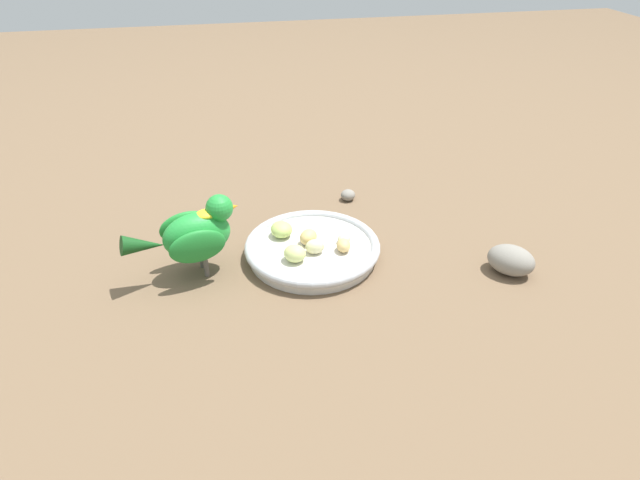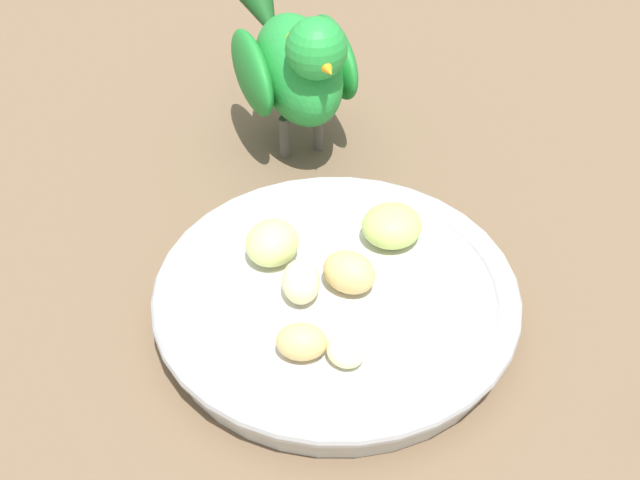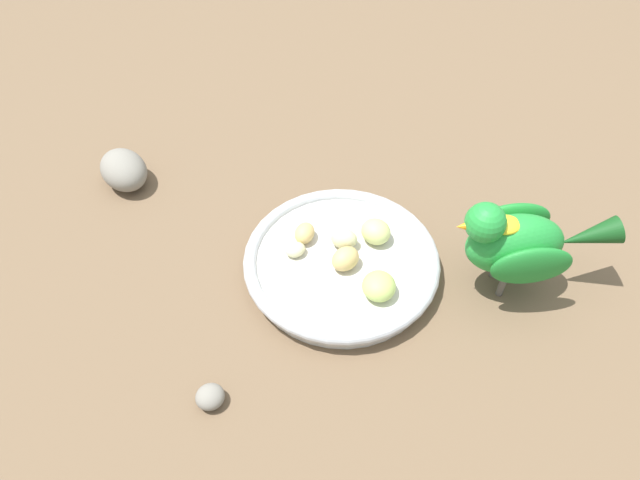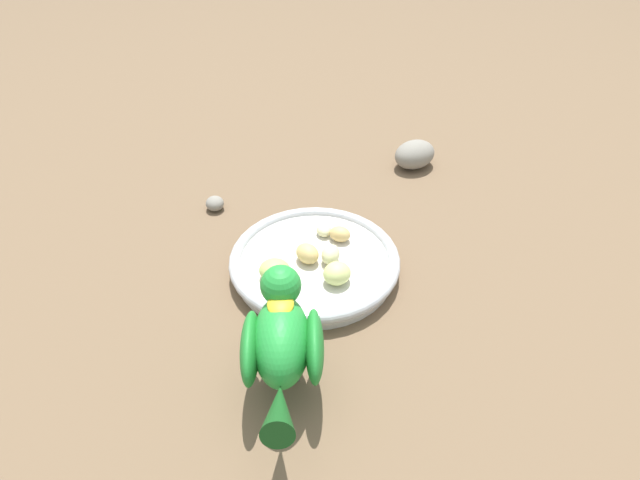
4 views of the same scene
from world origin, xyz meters
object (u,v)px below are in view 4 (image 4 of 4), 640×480
(feeding_bowl, at_px, (314,264))
(parrot, at_px, (281,340))
(apple_piece_1, at_px, (275,270))
(apple_piece_4, at_px, (331,254))
(apple_piece_5, at_px, (340,234))
(pebble_0, at_px, (215,203))
(apple_piece_0, at_px, (307,254))
(rock_large, at_px, (415,154))
(apple_piece_3, at_px, (324,230))
(apple_piece_2, at_px, (337,273))

(feeding_bowl, height_order, parrot, parrot)
(feeding_bowl, xyz_separation_m, apple_piece_1, (-0.04, -0.04, 0.02))
(apple_piece_4, xyz_separation_m, apple_piece_5, (0.00, 0.05, -0.00))
(feeding_bowl, distance_m, pebble_0, 0.22)
(apple_piece_4, bearing_deg, apple_piece_0, -167.41)
(apple_piece_5, relative_size, pebble_0, 1.01)
(apple_piece_5, height_order, rock_large, rock_large)
(apple_piece_4, relative_size, rock_large, 0.41)
(feeding_bowl, bearing_deg, pebble_0, 149.27)
(apple_piece_4, bearing_deg, parrot, -93.72)
(apple_piece_1, distance_m, apple_piece_5, 0.12)
(feeding_bowl, relative_size, apple_piece_1, 5.77)
(apple_piece_3, bearing_deg, pebble_0, 164.04)
(apple_piece_2, distance_m, apple_piece_5, 0.08)
(apple_piece_3, relative_size, pebble_0, 0.82)
(parrot, xyz_separation_m, rock_large, (0.10, 0.50, -0.05))
(apple_piece_0, distance_m, pebble_0, 0.21)
(apple_piece_3, bearing_deg, feeding_bowl, -90.79)
(parrot, bearing_deg, apple_piece_5, -18.07)
(apple_piece_2, bearing_deg, apple_piece_4, 112.58)
(apple_piece_3, xyz_separation_m, pebble_0, (-0.19, 0.05, -0.02))
(apple_piece_0, distance_m, rock_large, 0.33)
(apple_piece_1, bearing_deg, parrot, -70.40)
(apple_piece_2, distance_m, apple_piece_4, 0.04)
(apple_piece_5, bearing_deg, apple_piece_2, -81.73)
(apple_piece_2, xyz_separation_m, apple_piece_3, (-0.04, 0.09, -0.01))
(apple_piece_2, height_order, parrot, parrot)
(parrot, height_order, pebble_0, parrot)
(parrot, relative_size, pebble_0, 6.37)
(apple_piece_0, bearing_deg, apple_piece_1, -128.76)
(apple_piece_5, bearing_deg, apple_piece_1, -125.39)
(apple_piece_1, distance_m, pebble_0, 0.21)
(apple_piece_4, bearing_deg, apple_piece_5, 85.74)
(apple_piece_0, distance_m, apple_piece_1, 0.05)
(parrot, xyz_separation_m, pebble_0, (-0.20, 0.30, -0.07))
(pebble_0, bearing_deg, apple_piece_4, -27.18)
(apple_piece_1, height_order, parrot, parrot)
(feeding_bowl, height_order, apple_piece_3, apple_piece_3)
(feeding_bowl, height_order, apple_piece_2, apple_piece_2)
(feeding_bowl, relative_size, apple_piece_0, 6.66)
(apple_piece_5, bearing_deg, apple_piece_0, -122.56)
(apple_piece_4, height_order, pebble_0, apple_piece_4)
(apple_piece_2, xyz_separation_m, apple_piece_5, (-0.01, 0.08, -0.00))
(apple_piece_1, xyz_separation_m, apple_piece_5, (0.07, 0.09, -0.00))
(feeding_bowl, xyz_separation_m, parrot, (0.01, -0.19, 0.06))
(feeding_bowl, distance_m, rock_large, 0.33)
(apple_piece_0, relative_size, apple_piece_2, 0.95)
(apple_piece_1, height_order, apple_piece_4, apple_piece_1)
(apple_piece_1, bearing_deg, apple_piece_2, 7.51)
(apple_piece_0, xyz_separation_m, apple_piece_3, (0.01, 0.06, -0.01))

